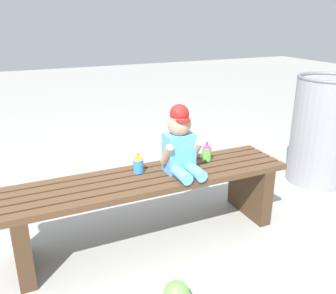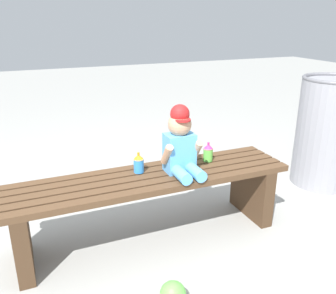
% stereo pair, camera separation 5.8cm
% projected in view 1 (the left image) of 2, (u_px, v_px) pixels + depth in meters
% --- Properties ---
extents(ground_plane, '(16.00, 16.00, 0.00)m').
position_uv_depth(ground_plane, '(151.00, 237.00, 2.23)').
color(ground_plane, '#999993').
extents(park_bench, '(1.69, 0.38, 0.42)m').
position_uv_depth(park_bench, '(150.00, 196.00, 2.13)').
color(park_bench, '#513823').
rests_on(park_bench, ground_plane).
extents(child_figure, '(0.23, 0.27, 0.40)m').
position_uv_depth(child_figure, '(181.00, 144.00, 2.08)').
color(child_figure, '#59A5E5').
rests_on(child_figure, park_bench).
extents(sippy_cup_left, '(0.06, 0.06, 0.12)m').
position_uv_depth(sippy_cup_left, '(138.00, 163.00, 2.11)').
color(sippy_cup_left, '#338CE5').
rests_on(sippy_cup_left, park_bench).
extents(sippy_cup_right, '(0.06, 0.06, 0.12)m').
position_uv_depth(sippy_cup_right, '(207.00, 152.00, 2.29)').
color(sippy_cup_right, '#66CC4C').
rests_on(sippy_cup_right, park_bench).
extents(toy_ball, '(0.13, 0.13, 0.13)m').
position_uv_depth(toy_ball, '(176.00, 294.00, 1.69)').
color(toy_ball, '#66CC4C').
rests_on(toy_ball, ground_plane).
extents(trash_bin, '(0.48, 0.48, 0.86)m').
position_uv_depth(trash_bin, '(323.00, 130.00, 2.86)').
color(trash_bin, gray).
rests_on(trash_bin, ground_plane).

